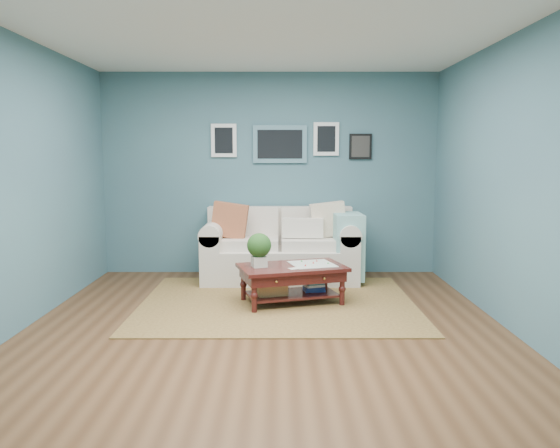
{
  "coord_description": "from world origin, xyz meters",
  "views": [
    {
      "loc": [
        0.13,
        -4.9,
        1.61
      ],
      "look_at": [
        0.14,
        1.0,
        0.86
      ],
      "focal_mm": 35.0,
      "sensor_mm": 36.0,
      "label": 1
    }
  ],
  "objects": [
    {
      "name": "coffee_table",
      "position": [
        0.21,
        0.88,
        0.35
      ],
      "size": [
        1.25,
        0.94,
        0.78
      ],
      "rotation": [
        0.0,
        0.0,
        0.28
      ],
      "color": "black",
      "rests_on": "ground"
    },
    {
      "name": "area_rug",
      "position": [
        0.11,
        0.9,
        0.01
      ],
      "size": [
        2.96,
        2.37,
        0.01
      ],
      "primitive_type": "cube",
      "color": "brown",
      "rests_on": "ground"
    },
    {
      "name": "room_shell",
      "position": [
        0.01,
        0.06,
        1.36
      ],
      "size": [
        5.0,
        5.02,
        2.7
      ],
      "color": "brown",
      "rests_on": "ground"
    },
    {
      "name": "loveseat",
      "position": [
        0.22,
        2.03,
        0.42
      ],
      "size": [
        2.01,
        0.91,
        1.03
      ],
      "color": "beige",
      "rests_on": "ground"
    }
  ]
}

